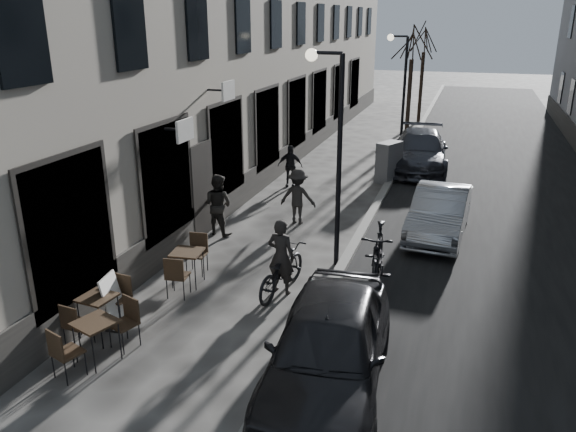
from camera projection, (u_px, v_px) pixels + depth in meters
The scene contains 21 objects.
ground at pixel (243, 421), 8.44m from camera, with size 120.00×120.00×0.00m, color #363431.
road at pixel (493, 175), 21.65m from camera, with size 7.30×60.00×0.00m, color black.
kerb at pixel (398, 166), 22.70m from camera, with size 0.25×60.00×0.12m, color slate.
streetlamp_near at pixel (333, 137), 12.81m from camera, with size 0.90×0.28×5.09m.
streetlamp_far at pixel (401, 82), 23.56m from camera, with size 0.90×0.28×5.09m.
tree_near at pixel (413, 42), 25.73m from camera, with size 2.40×2.40×5.70m.
tree_far at pixel (425, 38), 31.10m from camera, with size 2.40×2.40×5.70m.
bistro_set_a at pixel (97, 337), 9.76m from camera, with size 0.91×1.63×0.93m.
bistro_set_b at pixel (99, 310), 10.70m from camera, with size 0.68×1.54×0.89m.
bistro_set_c at pixel (188, 264), 12.62m from camera, with size 0.73×1.65×0.95m.
sign_board at pixel (115, 305), 10.96m from camera, with size 0.44×0.64×1.05m.
utility_cabinet at pixel (389, 162), 20.50m from camera, with size 0.54×0.98×1.48m, color slate.
bicycle at pixel (281, 270), 12.23m from camera, with size 0.69×1.99×1.05m, color black.
cyclist_rider at pixel (281, 256), 12.12m from camera, with size 0.62×0.41×1.71m, color black.
pedestrian_near at pixel (218, 204), 15.48m from camera, with size 0.83×0.65×1.71m, color black.
pedestrian_mid at pixel (298, 197), 16.29m from camera, with size 1.05×0.61×1.63m, color #282523.
pedestrian_far at pixel (290, 166), 19.93m from camera, with size 0.88×0.37×1.50m, color black.
car_near at pixel (328, 346), 8.96m from camera, with size 1.82×4.54×1.55m, color black.
car_mid at pixel (440, 212), 15.45m from camera, with size 1.40×4.01×1.32m, color #9B9EA3.
car_far at pixel (420, 151), 22.22m from camera, with size 2.09×5.15×1.49m, color #35373E.
moped at pixel (378, 257), 12.47m from camera, with size 0.66×2.33×1.40m, color black.
Camera 1 is at (2.79, -6.37, 5.73)m, focal length 35.00 mm.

